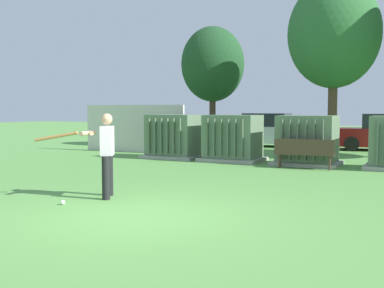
{
  "coord_description": "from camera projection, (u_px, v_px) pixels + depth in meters",
  "views": [
    {
      "loc": [
        4.53,
        -6.76,
        1.83
      ],
      "look_at": [
        -0.58,
        3.5,
        1.0
      ],
      "focal_mm": 45.28,
      "sensor_mm": 36.0,
      "label": 1
    }
  ],
  "objects": [
    {
      "name": "ground_plane",
      "position": [
        131.0,
        217.0,
        8.18
      ],
      "size": [
        96.0,
        96.0,
        0.0
      ],
      "primitive_type": "plane",
      "color": "#5B9947"
    },
    {
      "name": "park_bench",
      "position": [
        304.0,
        152.0,
        14.75
      ],
      "size": [
        1.83,
        0.56,
        0.92
      ],
      "color": "#4C3828",
      "rests_on": "ground"
    },
    {
      "name": "transformer_mid_east",
      "position": [
        307.0,
        141.0,
        15.78
      ],
      "size": [
        2.1,
        1.7,
        1.62
      ],
      "color": "#9E9B93",
      "rests_on": "ground"
    },
    {
      "name": "transformer_mid_west",
      "position": [
        233.0,
        139.0,
        16.98
      ],
      "size": [
        2.1,
        1.7,
        1.62
      ],
      "color": "#9E9B93",
      "rests_on": "ground"
    },
    {
      "name": "transformer_west",
      "position": [
        174.0,
        137.0,
        18.07
      ],
      "size": [
        2.1,
        1.7,
        1.62
      ],
      "color": "#9E9B93",
      "rests_on": "ground"
    },
    {
      "name": "tree_center_left",
      "position": [
        334.0,
        34.0,
        19.49
      ],
      "size": [
        3.69,
        3.69,
        7.06
      ],
      "color": "brown",
      "rests_on": "ground"
    },
    {
      "name": "parked_car_leftmost",
      "position": [
        265.0,
        131.0,
        23.8
      ],
      "size": [
        4.24,
        2.01,
        1.62
      ],
      "color": "silver",
      "rests_on": "ground"
    },
    {
      "name": "sports_ball",
      "position": [
        63.0,
        202.0,
        9.26
      ],
      "size": [
        0.09,
        0.09,
        0.09
      ],
      "primitive_type": "sphere",
      "color": "white",
      "rests_on": "ground"
    },
    {
      "name": "fence_panel",
      "position": [
        134.0,
        129.0,
        20.52
      ],
      "size": [
        4.8,
        0.12,
        2.0
      ],
      "primitive_type": "cube",
      "color": "beige",
      "rests_on": "ground"
    },
    {
      "name": "tree_left",
      "position": [
        213.0,
        65.0,
        23.17
      ],
      "size": [
        3.02,
        3.02,
        5.77
      ],
      "color": "#4C3828",
      "rests_on": "ground"
    },
    {
      "name": "batter",
      "position": [
        104.0,
        151.0,
        9.95
      ],
      "size": [
        1.52,
        1.01,
        1.74
      ],
      "color": "black",
      "rests_on": "ground"
    }
  ]
}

